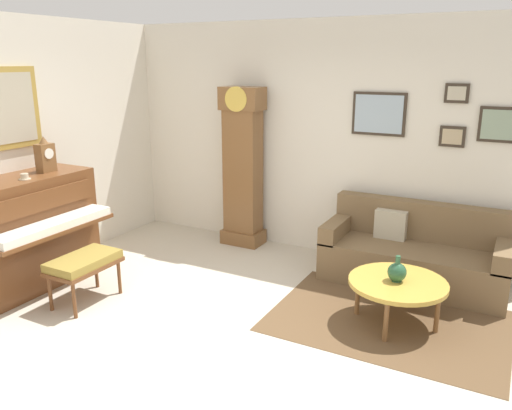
# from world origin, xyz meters

# --- Properties ---
(ground_plane) EXTENTS (6.40, 6.00, 0.10)m
(ground_plane) POSITION_xyz_m (0.00, 0.00, -0.05)
(ground_plane) COLOR beige
(wall_left) EXTENTS (0.13, 4.90, 2.80)m
(wall_left) POSITION_xyz_m (-2.60, -0.00, 1.41)
(wall_left) COLOR silver
(wall_left) RESTS_ON ground_plane
(wall_back) EXTENTS (5.30, 0.13, 2.80)m
(wall_back) POSITION_xyz_m (0.02, 2.40, 1.40)
(wall_back) COLOR silver
(wall_back) RESTS_ON ground_plane
(area_rug) EXTENTS (2.10, 1.50, 0.01)m
(area_rug) POSITION_xyz_m (1.33, 0.92, 0.00)
(area_rug) COLOR brown
(area_rug) RESTS_ON ground_plane
(piano) EXTENTS (0.87, 1.44, 1.18)m
(piano) POSITION_xyz_m (-2.23, -0.08, 0.60)
(piano) COLOR brown
(piano) RESTS_ON ground_plane
(piano_bench) EXTENTS (0.42, 0.70, 0.48)m
(piano_bench) POSITION_xyz_m (-1.43, -0.10, 0.41)
(piano_bench) COLOR brown
(piano_bench) RESTS_ON ground_plane
(grandfather_clock) EXTENTS (0.52, 0.34, 2.03)m
(grandfather_clock) POSITION_xyz_m (-0.89, 2.13, 0.96)
(grandfather_clock) COLOR brown
(grandfather_clock) RESTS_ON ground_plane
(couch) EXTENTS (1.90, 0.80, 0.84)m
(couch) POSITION_xyz_m (1.34, 1.94, 0.31)
(couch) COLOR brown
(couch) RESTS_ON ground_plane
(coffee_table) EXTENTS (0.88, 0.88, 0.42)m
(coffee_table) POSITION_xyz_m (1.39, 0.91, 0.39)
(coffee_table) COLOR gold
(coffee_table) RESTS_ON ground_plane
(mantel_clock) EXTENTS (0.13, 0.18, 0.38)m
(mantel_clock) POSITION_xyz_m (-2.23, 0.24, 1.35)
(mantel_clock) COLOR brown
(mantel_clock) RESTS_ON piano
(teacup) EXTENTS (0.12, 0.12, 0.06)m
(teacup) POSITION_xyz_m (-2.12, -0.12, 1.21)
(teacup) COLOR beige
(teacup) RESTS_ON piano
(green_jug) EXTENTS (0.17, 0.17, 0.24)m
(green_jug) POSITION_xyz_m (1.38, 0.90, 0.51)
(green_jug) COLOR #234C33
(green_jug) RESTS_ON coffee_table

